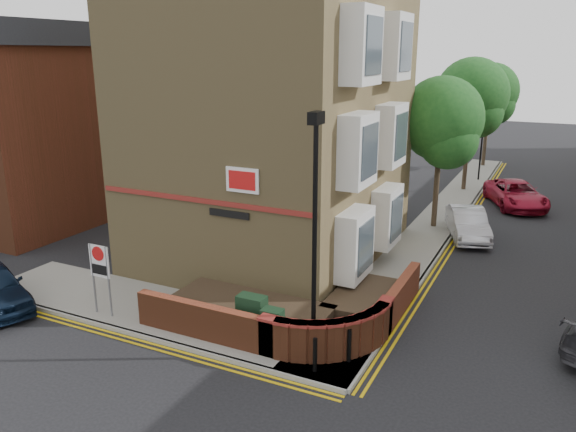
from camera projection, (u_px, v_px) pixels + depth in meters
The scene contains 22 objects.
ground at pixel (238, 364), 14.49m from camera, with size 120.00×120.00×0.00m, color black.
pavement_corner at pixel (165, 312), 17.25m from camera, with size 13.00×3.00×0.12m, color gray.
pavement_main at pixel (442, 216), 27.41m from camera, with size 2.00×32.00×0.12m, color gray.
kerb_side at pixel (132, 333), 15.96m from camera, with size 13.00×0.15×0.12m, color gray.
kerb_main_near at pixel (463, 218), 26.99m from camera, with size 0.15×32.00×0.12m, color gray.
yellow_lines_side at pixel (126, 339), 15.76m from camera, with size 13.00×0.28×0.01m, color gold.
yellow_lines_main at pixel (468, 220), 26.90m from camera, with size 0.28×32.00×0.01m, color gold.
corner_building at pixel (279, 95), 20.84m from camera, with size 8.95×10.40×13.60m.
garden_wall at pixel (281, 324), 16.65m from camera, with size 6.80×6.00×1.20m, color brown, non-canonical shape.
lamppost at pixel (315, 237), 13.91m from camera, with size 0.25×0.50×6.30m.
utility_cabinet_large at pixel (252, 316), 15.54m from camera, with size 0.80×0.45×1.20m, color black.
utility_cabinet_small at pixel (272, 328), 14.96m from camera, with size 0.55×0.40×1.10m, color black.
bollard_near at pixel (315, 355), 13.83m from camera, with size 0.11×0.11×0.90m, color black.
bollard_far at pixel (349, 346), 14.27m from camera, with size 0.11×0.11×0.90m, color black.
zone_sign at pixel (100, 267), 16.58m from camera, with size 0.72×0.07×2.20m.
side_building at pixel (50, 123), 26.46m from camera, with size 6.40×10.40×9.00m.
tree_near at pixel (441, 125), 24.43m from camera, with size 3.64×3.65×6.70m.
tree_mid at pixel (471, 100), 31.18m from camera, with size 4.03×4.03×7.42m.
tree_far at pixel (490, 96), 38.15m from camera, with size 3.81×3.81×7.00m.
traffic_light_assembly at pixel (482, 137), 34.23m from camera, with size 0.20×0.16×4.20m.
silver_car_near at pixel (468, 224), 24.15m from camera, with size 1.38×3.97×1.31m, color #B0B1B8.
red_car_main at pixel (516, 194), 29.11m from camera, with size 2.22×4.81×1.34m, color maroon.
Camera 1 is at (6.83, -10.95, 7.74)m, focal length 35.00 mm.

